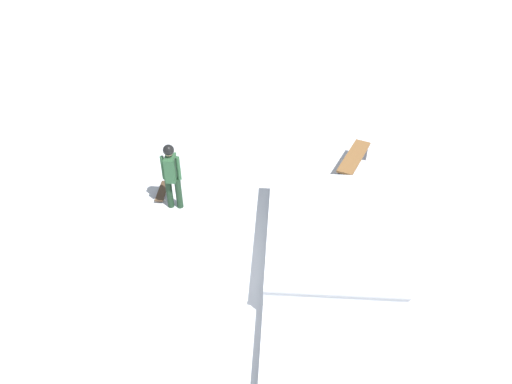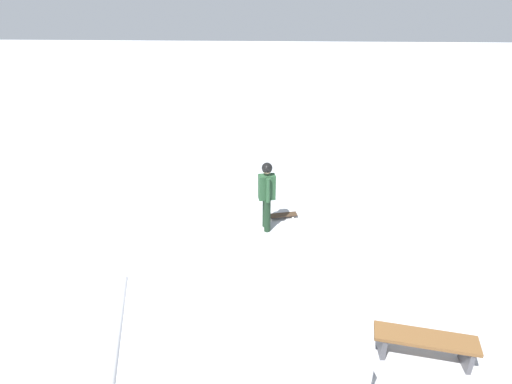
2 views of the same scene
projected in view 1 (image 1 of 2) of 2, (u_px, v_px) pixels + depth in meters
ground_plane at (269, 274)px, 10.01m from camera, size 60.00×60.00×0.00m
skate_ramp at (331, 256)px, 9.97m from camera, size 5.83×3.68×0.74m
skater at (171, 172)px, 11.05m from camera, size 0.42×0.43×1.73m
skateboard at (162, 191)px, 12.01m from camera, size 0.82×0.38×0.09m
park_bench at (354, 160)px, 12.57m from camera, size 1.65×0.69×0.48m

